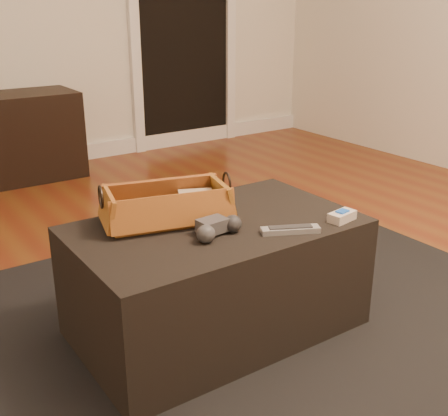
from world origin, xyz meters
TOP-DOWN VIEW (x-y plane):
  - floor at (0.00, 0.00)m, footprint 5.00×5.50m
  - baseboard at (0.00, 2.73)m, footprint 5.00×0.04m
  - doorway_opening at (1.30, 2.73)m, footprint 0.82×0.02m
  - door_jamb_left at (0.85, 2.72)m, footprint 0.08×0.05m
  - door_jamb_right at (1.75, 2.72)m, footprint 0.08×0.05m
  - area_rug at (-0.11, 0.10)m, footprint 2.60×2.00m
  - ottoman at (-0.11, 0.15)m, footprint 1.00×0.60m
  - tv_remote at (-0.26, 0.25)m, footprint 0.24×0.09m
  - cloth_bundle at (-0.11, 0.27)m, footprint 0.15×0.13m
  - wicker_basket at (-0.24, 0.26)m, footprint 0.49×0.34m
  - game_controller at (-0.17, 0.05)m, footprint 0.19×0.12m
  - silver_remote at (0.06, -0.06)m, footprint 0.20×0.13m
  - cream_gadget at (0.28, -0.08)m, footprint 0.11×0.07m

SIDE VIEW (x-z plane):
  - floor at x=0.00m, z-range -0.01..0.00m
  - area_rug at x=-0.11m, z-range 0.00..0.01m
  - baseboard at x=0.00m, z-range 0.00..0.12m
  - ottoman at x=-0.11m, z-range 0.01..0.43m
  - silver_remote at x=0.06m, z-range 0.43..0.45m
  - cream_gadget at x=0.28m, z-range 0.43..0.47m
  - tv_remote at x=-0.26m, z-range 0.45..0.47m
  - game_controller at x=-0.17m, z-range 0.43..0.49m
  - cloth_bundle at x=-0.11m, z-range 0.45..0.52m
  - wicker_basket at x=-0.24m, z-range 0.41..0.56m
  - doorway_opening at x=1.30m, z-range 0.02..2.02m
  - door_jamb_left at x=0.85m, z-range 0.00..2.04m
  - door_jamb_right at x=1.75m, z-range 0.00..2.04m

